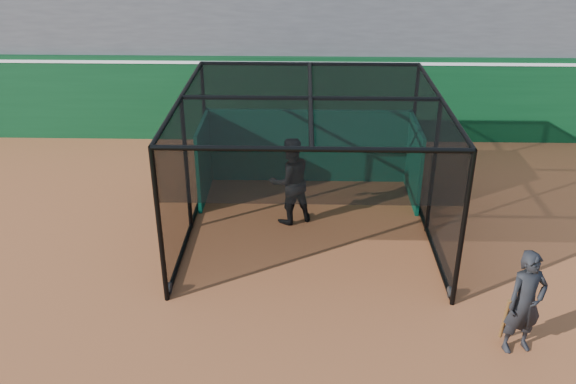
{
  "coord_description": "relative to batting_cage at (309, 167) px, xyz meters",
  "views": [
    {
      "loc": [
        0.65,
        -8.75,
        6.77
      ],
      "look_at": [
        0.37,
        2.0,
        1.4
      ],
      "focal_mm": 38.0,
      "sensor_mm": 36.0,
      "label": 1
    }
  ],
  "objects": [
    {
      "name": "on_deck_player",
      "position": [
        3.4,
        -3.84,
        -0.59
      ],
      "size": [
        0.75,
        0.59,
        1.82
      ],
      "color": "black",
      "rests_on": "ground"
    },
    {
      "name": "outfield_wall",
      "position": [
        -0.79,
        5.51,
        -0.22
      ],
      "size": [
        50.0,
        0.5,
        2.5
      ],
      "color": "#0A3719",
      "rests_on": "ground"
    },
    {
      "name": "batter",
      "position": [
        -0.41,
        0.36,
        -0.5
      ],
      "size": [
        1.2,
        1.1,
        2.0
      ],
      "primitive_type": "imported",
      "rotation": [
        0.0,
        0.0,
        3.57
      ],
      "color": "black",
      "rests_on": "ground"
    },
    {
      "name": "ground",
      "position": [
        -0.79,
        -2.99,
        -1.5
      ],
      "size": [
        120.0,
        120.0,
        0.0
      ],
      "primitive_type": "plane",
      "color": "#97522C",
      "rests_on": "ground"
    },
    {
      "name": "batting_cage",
      "position": [
        0.0,
        0.0,
        0.0
      ],
      "size": [
        5.3,
        5.4,
        3.02
      ],
      "color": "black",
      "rests_on": "ground"
    }
  ]
}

